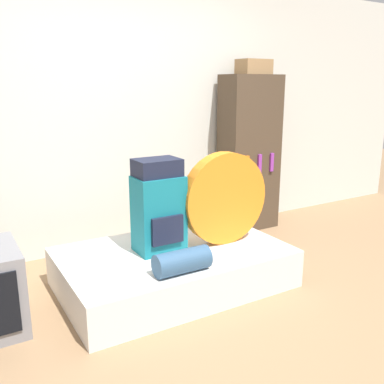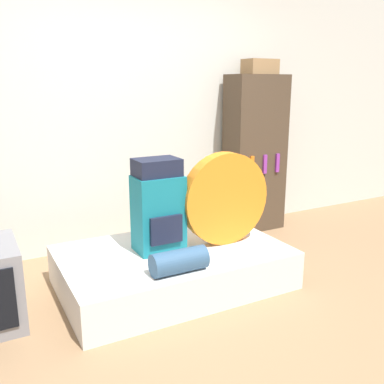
{
  "view_description": "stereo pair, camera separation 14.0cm",
  "coord_description": "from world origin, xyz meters",
  "px_view_note": "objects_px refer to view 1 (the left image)",
  "views": [
    {
      "loc": [
        -1.53,
        -2.22,
        1.58
      ],
      "look_at": [
        0.14,
        0.59,
        0.75
      ],
      "focal_mm": 40.0,
      "sensor_mm": 36.0,
      "label": 1
    },
    {
      "loc": [
        -1.4,
        -2.29,
        1.58
      ],
      "look_at": [
        0.14,
        0.59,
        0.75
      ],
      "focal_mm": 40.0,
      "sensor_mm": 36.0,
      "label": 2
    }
  ],
  "objects_px": {
    "tent_bag": "(224,198)",
    "sleeping_roll": "(182,261)",
    "bookshelf": "(249,154)",
    "backpack": "(159,207)",
    "cardboard_box": "(254,67)"
  },
  "relations": [
    {
      "from": "backpack",
      "to": "tent_bag",
      "type": "bearing_deg",
      "value": -11.27
    },
    {
      "from": "bookshelf",
      "to": "cardboard_box",
      "type": "xyz_separation_m",
      "value": [
        0.04,
        0.02,
        0.92
      ]
    },
    {
      "from": "bookshelf",
      "to": "cardboard_box",
      "type": "distance_m",
      "value": 0.92
    },
    {
      "from": "backpack",
      "to": "bookshelf",
      "type": "bearing_deg",
      "value": 28.38
    },
    {
      "from": "sleeping_roll",
      "to": "cardboard_box",
      "type": "bearing_deg",
      "value": 38.93
    },
    {
      "from": "bookshelf",
      "to": "cardboard_box",
      "type": "height_order",
      "value": "cardboard_box"
    },
    {
      "from": "tent_bag",
      "to": "sleeping_roll",
      "type": "distance_m",
      "value": 0.75
    },
    {
      "from": "sleeping_roll",
      "to": "bookshelf",
      "type": "relative_size",
      "value": 0.24
    },
    {
      "from": "tent_bag",
      "to": "cardboard_box",
      "type": "relative_size",
      "value": 2.21
    },
    {
      "from": "tent_bag",
      "to": "bookshelf",
      "type": "bearing_deg",
      "value": 43.71
    },
    {
      "from": "backpack",
      "to": "bookshelf",
      "type": "relative_size",
      "value": 0.44
    },
    {
      "from": "tent_bag",
      "to": "sleeping_roll",
      "type": "bearing_deg",
      "value": -149.53
    },
    {
      "from": "backpack",
      "to": "tent_bag",
      "type": "height_order",
      "value": "tent_bag"
    },
    {
      "from": "bookshelf",
      "to": "tent_bag",
      "type": "bearing_deg",
      "value": -136.29
    },
    {
      "from": "cardboard_box",
      "to": "bookshelf",
      "type": "bearing_deg",
      "value": -154.03
    }
  ]
}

